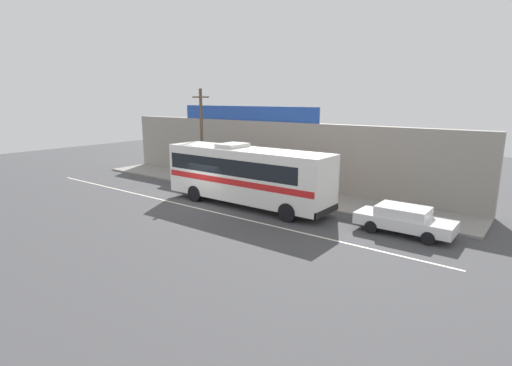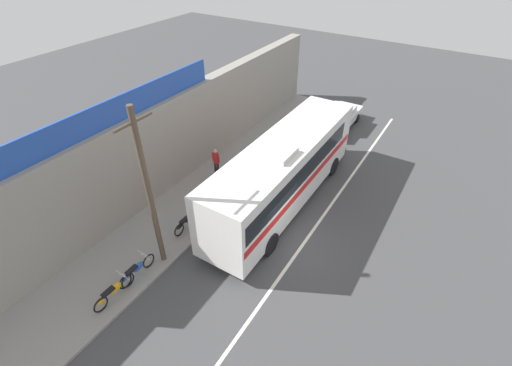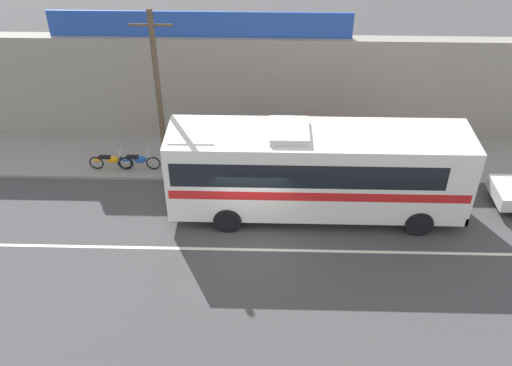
{
  "view_description": "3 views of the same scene",
  "coord_description": "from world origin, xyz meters",
  "px_view_note": "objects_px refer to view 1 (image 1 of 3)",
  "views": [
    {
      "loc": [
        17.12,
        -16.89,
        6.53
      ],
      "look_at": [
        2.85,
        1.83,
        1.43
      ],
      "focal_mm": 27.66,
      "sensor_mm": 36.0,
      "label": 1
    },
    {
      "loc": [
        -10.44,
        -5.02,
        11.9
      ],
      "look_at": [
        1.78,
        2.63,
        1.16
      ],
      "focal_mm": 25.28,
      "sensor_mm": 36.0,
      "label": 2
    },
    {
      "loc": [
        0.61,
        -15.87,
        13.78
      ],
      "look_at": [
        0.14,
        1.39,
        1.39
      ],
      "focal_mm": 39.55,
      "sensor_mm": 36.0,
      "label": 3
    }
  ],
  "objects_px": {
    "motorcycle_black": "(226,181)",
    "parked_car": "(404,219)",
    "motorcycle_orange": "(183,174)",
    "intercity_bus": "(246,173)",
    "motorcycle_green": "(193,176)",
    "utility_pole": "(202,136)",
    "pedestrian_by_curb": "(286,178)"
  },
  "relations": [
    {
      "from": "parked_car",
      "to": "utility_pole",
      "type": "xyz_separation_m",
      "value": [
        -15.45,
        1.73,
        3.05
      ]
    },
    {
      "from": "utility_pole",
      "to": "pedestrian_by_curb",
      "type": "distance_m",
      "value": 7.05
    },
    {
      "from": "intercity_bus",
      "to": "utility_pole",
      "type": "distance_m",
      "value": 6.74
    },
    {
      "from": "motorcycle_green",
      "to": "motorcycle_orange",
      "type": "relative_size",
      "value": 0.98
    },
    {
      "from": "motorcycle_black",
      "to": "pedestrian_by_curb",
      "type": "xyz_separation_m",
      "value": [
        4.19,
        1.49,
        0.5
      ]
    },
    {
      "from": "utility_pole",
      "to": "motorcycle_orange",
      "type": "xyz_separation_m",
      "value": [
        -2.43,
        0.17,
        -3.23
      ]
    },
    {
      "from": "motorcycle_black",
      "to": "parked_car",
      "type": "bearing_deg",
      "value": -8.92
    },
    {
      "from": "motorcycle_black",
      "to": "motorcycle_orange",
      "type": "distance_m",
      "value": 4.48
    },
    {
      "from": "motorcycle_green",
      "to": "motorcycle_black",
      "type": "bearing_deg",
      "value": 2.77
    },
    {
      "from": "motorcycle_green",
      "to": "parked_car",
      "type": "bearing_deg",
      "value": -6.64
    },
    {
      "from": "utility_pole",
      "to": "motorcycle_black",
      "type": "xyz_separation_m",
      "value": [
        2.04,
        0.37,
        -3.23
      ]
    },
    {
      "from": "motorcycle_orange",
      "to": "pedestrian_by_curb",
      "type": "relative_size",
      "value": 1.18
    },
    {
      "from": "utility_pole",
      "to": "motorcycle_black",
      "type": "height_order",
      "value": "utility_pole"
    },
    {
      "from": "motorcycle_black",
      "to": "pedestrian_by_curb",
      "type": "height_order",
      "value": "pedestrian_by_curb"
    },
    {
      "from": "parked_car",
      "to": "motorcycle_black",
      "type": "xyz_separation_m",
      "value": [
        -13.41,
        2.1,
        -0.17
      ]
    },
    {
      "from": "intercity_bus",
      "to": "motorcycle_orange",
      "type": "height_order",
      "value": "intercity_bus"
    },
    {
      "from": "motorcycle_green",
      "to": "motorcycle_orange",
      "type": "xyz_separation_m",
      "value": [
        -1.18,
        -0.04,
        0.0
      ]
    },
    {
      "from": "motorcycle_orange",
      "to": "pedestrian_by_curb",
      "type": "bearing_deg",
      "value": 11.04
    },
    {
      "from": "motorcycle_orange",
      "to": "intercity_bus",
      "type": "bearing_deg",
      "value": -16.69
    },
    {
      "from": "parked_car",
      "to": "motorcycle_orange",
      "type": "distance_m",
      "value": 17.98
    },
    {
      "from": "intercity_bus",
      "to": "parked_car",
      "type": "relative_size",
      "value": 2.4
    },
    {
      "from": "intercity_bus",
      "to": "motorcycle_black",
      "type": "distance_m",
      "value": 5.1
    },
    {
      "from": "motorcycle_green",
      "to": "motorcycle_black",
      "type": "distance_m",
      "value": 3.3
    },
    {
      "from": "intercity_bus",
      "to": "motorcycle_black",
      "type": "relative_size",
      "value": 5.86
    },
    {
      "from": "parked_car",
      "to": "motorcycle_black",
      "type": "distance_m",
      "value": 13.57
    },
    {
      "from": "pedestrian_by_curb",
      "to": "motorcycle_black",
      "type": "bearing_deg",
      "value": -160.5
    },
    {
      "from": "motorcycle_green",
      "to": "motorcycle_black",
      "type": "relative_size",
      "value": 0.99
    },
    {
      "from": "intercity_bus",
      "to": "utility_pole",
      "type": "height_order",
      "value": "utility_pole"
    },
    {
      "from": "motorcycle_orange",
      "to": "pedestrian_by_curb",
      "type": "distance_m",
      "value": 8.84
    },
    {
      "from": "intercity_bus",
      "to": "motorcycle_green",
      "type": "height_order",
      "value": "intercity_bus"
    },
    {
      "from": "utility_pole",
      "to": "motorcycle_black",
      "type": "bearing_deg",
      "value": 10.31
    },
    {
      "from": "motorcycle_orange",
      "to": "motorcycle_green",
      "type": "bearing_deg",
      "value": 2.19
    }
  ]
}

